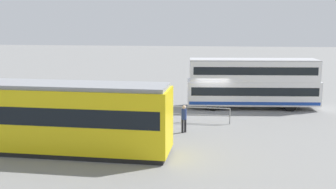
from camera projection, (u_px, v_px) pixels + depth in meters
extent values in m
plane|color=gray|center=(212.00, 110.00, 30.68)|extent=(160.00, 160.00, 0.00)
cube|color=white|center=(252.00, 92.00, 31.19)|extent=(10.25, 3.21, 1.85)
cube|color=white|center=(253.00, 70.00, 30.88)|extent=(9.94, 3.09, 1.56)
cube|color=black|center=(252.00, 89.00, 31.15)|extent=(9.75, 3.20, 0.64)
cube|color=black|center=(253.00, 69.00, 30.86)|extent=(9.44, 3.08, 0.60)
cube|color=#193FA5|center=(252.00, 100.00, 31.31)|extent=(10.05, 3.23, 0.24)
cube|color=#B2B2B7|center=(253.00, 60.00, 30.73)|extent=(9.94, 3.09, 0.10)
cylinder|color=black|center=(212.00, 101.00, 31.44)|extent=(1.18, 2.44, 1.00)
cylinder|color=black|center=(287.00, 102.00, 31.23)|extent=(1.18, 2.44, 1.00)
cube|color=yellow|center=(51.00, 117.00, 20.62)|extent=(12.54, 3.06, 3.19)
cube|color=black|center=(51.00, 111.00, 20.56)|extent=(12.05, 3.07, 0.90)
cube|color=gray|center=(49.00, 85.00, 20.31)|extent=(12.29, 2.84, 0.20)
cube|color=black|center=(53.00, 149.00, 20.93)|extent=(12.29, 2.92, 0.25)
cylinder|color=black|center=(156.00, 125.00, 24.63)|extent=(0.14, 0.14, 0.84)
cylinder|color=black|center=(153.00, 125.00, 24.55)|extent=(0.14, 0.14, 0.84)
cylinder|color=#335938|center=(154.00, 113.00, 24.45)|extent=(0.43, 0.43, 0.65)
sphere|color=tan|center=(154.00, 106.00, 24.37)|extent=(0.23, 0.23, 0.23)
cylinder|color=black|center=(185.00, 126.00, 24.45)|extent=(0.14, 0.14, 0.84)
cylinder|color=black|center=(183.00, 126.00, 24.32)|extent=(0.14, 0.14, 0.84)
cylinder|color=navy|center=(184.00, 114.00, 24.25)|extent=(0.45, 0.45, 0.64)
sphere|color=beige|center=(184.00, 107.00, 24.17)|extent=(0.23, 0.23, 0.23)
cube|color=gray|center=(182.00, 107.00, 26.81)|extent=(6.45, 0.37, 0.06)
cube|color=gray|center=(182.00, 114.00, 26.90)|extent=(6.45, 0.37, 0.06)
cylinder|color=gray|center=(230.00, 116.00, 26.38)|extent=(0.07, 0.07, 1.05)
cylinder|color=gray|center=(182.00, 115.00, 26.90)|extent=(0.07, 0.07, 1.05)
cylinder|color=gray|center=(135.00, 113.00, 27.43)|extent=(0.07, 0.07, 1.05)
cylinder|color=slate|center=(109.00, 103.00, 27.33)|extent=(0.10, 0.10, 2.40)
cube|color=#D8D84C|center=(109.00, 92.00, 27.15)|extent=(1.19, 0.32, 0.63)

